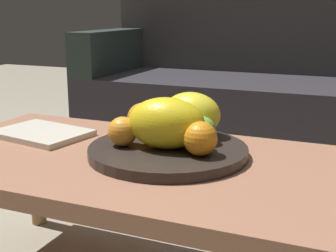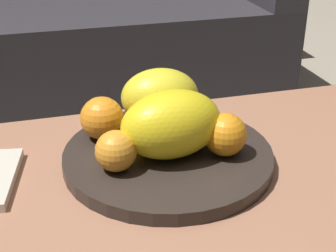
{
  "view_description": "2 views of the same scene",
  "coord_description": "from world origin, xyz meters",
  "px_view_note": "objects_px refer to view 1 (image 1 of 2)",
  "views": [
    {
      "loc": [
        0.46,
        -0.95,
        0.73
      ],
      "look_at": [
        0.04,
        0.04,
        0.46
      ],
      "focal_mm": 49.62,
      "sensor_mm": 36.0,
      "label": 1
    },
    {
      "loc": [
        -0.17,
        -0.72,
        0.85
      ],
      "look_at": [
        0.04,
        0.04,
        0.46
      ],
      "focal_mm": 52.44,
      "sensor_mm": 36.0,
      "label": 2
    }
  ],
  "objects_px": {
    "couch": "(258,96)",
    "fruit_bowl": "(168,151)",
    "banana_bunch": "(178,131)",
    "magazine": "(42,133)",
    "melon_smaller_beside": "(166,123)",
    "orange_right": "(201,138)",
    "apple_front": "(202,130)",
    "melon_large_front": "(191,114)",
    "orange_front": "(123,131)",
    "coffee_table": "(146,175)",
    "orange_left": "(143,118)"
  },
  "relations": [
    {
      "from": "coffee_table",
      "to": "magazine",
      "type": "relative_size",
      "value": 4.62
    },
    {
      "from": "couch",
      "to": "orange_front",
      "type": "bearing_deg",
      "value": -92.11
    },
    {
      "from": "banana_bunch",
      "to": "melon_large_front",
      "type": "bearing_deg",
      "value": 81.7
    },
    {
      "from": "orange_front",
      "to": "coffee_table",
      "type": "bearing_deg",
      "value": -0.78
    },
    {
      "from": "couch",
      "to": "banana_bunch",
      "type": "height_order",
      "value": "couch"
    },
    {
      "from": "melon_smaller_beside",
      "to": "orange_left",
      "type": "distance_m",
      "value": 0.15
    },
    {
      "from": "couch",
      "to": "fruit_bowl",
      "type": "distance_m",
      "value": 1.29
    },
    {
      "from": "couch",
      "to": "fruit_bowl",
      "type": "height_order",
      "value": "couch"
    },
    {
      "from": "couch",
      "to": "coffee_table",
      "type": "bearing_deg",
      "value": -89.47
    },
    {
      "from": "coffee_table",
      "to": "orange_right",
      "type": "relative_size",
      "value": 14.79
    },
    {
      "from": "couch",
      "to": "melon_large_front",
      "type": "xyz_separation_m",
      "value": [
        0.07,
        -1.17,
        0.16
      ]
    },
    {
      "from": "melon_large_front",
      "to": "orange_left",
      "type": "xyz_separation_m",
      "value": [
        -0.12,
        -0.04,
        -0.02
      ]
    },
    {
      "from": "apple_front",
      "to": "banana_bunch",
      "type": "height_order",
      "value": "apple_front"
    },
    {
      "from": "melon_large_front",
      "to": "orange_left",
      "type": "distance_m",
      "value": 0.13
    },
    {
      "from": "fruit_bowl",
      "to": "melon_large_front",
      "type": "relative_size",
      "value": 2.46
    },
    {
      "from": "orange_front",
      "to": "orange_right",
      "type": "bearing_deg",
      "value": 1.11
    },
    {
      "from": "apple_front",
      "to": "magazine",
      "type": "relative_size",
      "value": 0.27
    },
    {
      "from": "apple_front",
      "to": "magazine",
      "type": "xyz_separation_m",
      "value": [
        -0.47,
        -0.02,
        -0.05
      ]
    },
    {
      "from": "orange_front",
      "to": "orange_right",
      "type": "distance_m",
      "value": 0.2
    },
    {
      "from": "melon_smaller_beside",
      "to": "orange_right",
      "type": "height_order",
      "value": "melon_smaller_beside"
    },
    {
      "from": "couch",
      "to": "melon_large_front",
      "type": "height_order",
      "value": "couch"
    },
    {
      "from": "orange_front",
      "to": "couch",
      "type": "bearing_deg",
      "value": 87.89
    },
    {
      "from": "melon_large_front",
      "to": "orange_front",
      "type": "relative_size",
      "value": 2.19
    },
    {
      "from": "orange_left",
      "to": "banana_bunch",
      "type": "bearing_deg",
      "value": -15.97
    },
    {
      "from": "banana_bunch",
      "to": "orange_right",
      "type": "bearing_deg",
      "value": -43.36
    },
    {
      "from": "banana_bunch",
      "to": "magazine",
      "type": "distance_m",
      "value": 0.41
    },
    {
      "from": "coffee_table",
      "to": "fruit_bowl",
      "type": "height_order",
      "value": "fruit_bowl"
    },
    {
      "from": "apple_front",
      "to": "banana_bunch",
      "type": "distance_m",
      "value": 0.06
    },
    {
      "from": "fruit_bowl",
      "to": "orange_front",
      "type": "distance_m",
      "value": 0.12
    },
    {
      "from": "coffee_table",
      "to": "banana_bunch",
      "type": "distance_m",
      "value": 0.14
    },
    {
      "from": "melon_smaller_beside",
      "to": "orange_front",
      "type": "xyz_separation_m",
      "value": [
        -0.1,
        -0.02,
        -0.03
      ]
    },
    {
      "from": "orange_front",
      "to": "orange_right",
      "type": "xyz_separation_m",
      "value": [
        0.2,
        0.0,
        0.0
      ]
    },
    {
      "from": "melon_large_front",
      "to": "fruit_bowl",
      "type": "bearing_deg",
      "value": -97.78
    },
    {
      "from": "coffee_table",
      "to": "melon_large_front",
      "type": "distance_m",
      "value": 0.21
    },
    {
      "from": "melon_large_front",
      "to": "banana_bunch",
      "type": "bearing_deg",
      "value": -98.3
    },
    {
      "from": "coffee_table",
      "to": "apple_front",
      "type": "distance_m",
      "value": 0.17
    },
    {
      "from": "orange_right",
      "to": "melon_large_front",
      "type": "bearing_deg",
      "value": 117.43
    },
    {
      "from": "coffee_table",
      "to": "orange_right",
      "type": "height_order",
      "value": "orange_right"
    },
    {
      "from": "orange_front",
      "to": "orange_right",
      "type": "relative_size",
      "value": 0.91
    },
    {
      "from": "coffee_table",
      "to": "orange_right",
      "type": "xyz_separation_m",
      "value": [
        0.14,
        0.0,
        0.11
      ]
    },
    {
      "from": "melon_large_front",
      "to": "orange_left",
      "type": "height_order",
      "value": "melon_large_front"
    },
    {
      "from": "orange_right",
      "to": "orange_front",
      "type": "bearing_deg",
      "value": -178.89
    },
    {
      "from": "coffee_table",
      "to": "melon_smaller_beside",
      "type": "height_order",
      "value": "melon_smaller_beside"
    },
    {
      "from": "fruit_bowl",
      "to": "apple_front",
      "type": "relative_size",
      "value": 5.69
    },
    {
      "from": "apple_front",
      "to": "orange_left",
      "type": "bearing_deg",
      "value": 170.43
    },
    {
      "from": "coffee_table",
      "to": "banana_bunch",
      "type": "bearing_deg",
      "value": 61.81
    },
    {
      "from": "melon_smaller_beside",
      "to": "apple_front",
      "type": "bearing_deg",
      "value": 45.56
    },
    {
      "from": "couch",
      "to": "magazine",
      "type": "relative_size",
      "value": 6.8
    },
    {
      "from": "coffee_table",
      "to": "couch",
      "type": "xyz_separation_m",
      "value": [
        -0.01,
        1.32,
        -0.04
      ]
    },
    {
      "from": "orange_front",
      "to": "magazine",
      "type": "distance_m",
      "value": 0.31
    }
  ]
}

